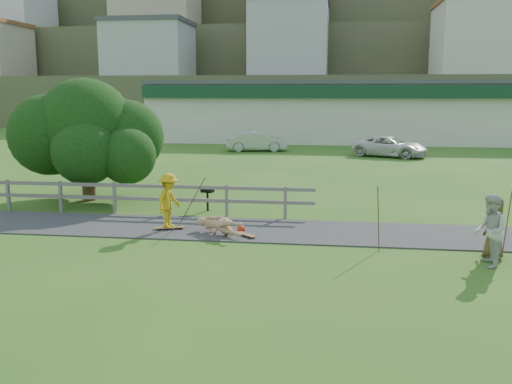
% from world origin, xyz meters
% --- Properties ---
extents(ground, '(260.00, 260.00, 0.00)m').
position_xyz_m(ground, '(0.00, 0.00, 0.00)').
color(ground, '#2C611B').
rests_on(ground, ground).
extents(path, '(34.00, 3.00, 0.04)m').
position_xyz_m(path, '(0.00, 1.50, 0.02)').
color(path, '#323234').
rests_on(path, ground).
extents(fence, '(15.05, 0.10, 1.10)m').
position_xyz_m(fence, '(-4.62, 3.30, 0.72)').
color(fence, '#615B55').
rests_on(fence, ground).
extents(strip_mall, '(32.50, 10.75, 5.10)m').
position_xyz_m(strip_mall, '(4.00, 34.94, 2.58)').
color(strip_mall, beige).
rests_on(strip_mall, ground).
extents(hillside, '(220.00, 67.00, 47.50)m').
position_xyz_m(hillside, '(0.00, 91.31, 14.41)').
color(hillside, '#535C36').
rests_on(hillside, ground).
extents(skater_rider, '(0.87, 1.20, 1.68)m').
position_xyz_m(skater_rider, '(-1.38, 1.14, 0.84)').
color(skater_rider, gold).
rests_on(skater_rider, ground).
extents(skater_fallen, '(1.28, 1.63, 0.62)m').
position_xyz_m(skater_fallen, '(0.26, 0.74, 0.31)').
color(skater_fallen, tan).
rests_on(skater_fallen, ground).
extents(spectator_a, '(0.73, 0.91, 1.79)m').
position_xyz_m(spectator_a, '(7.40, -1.30, 0.90)').
color(spectator_a, beige).
rests_on(spectator_a, ground).
extents(spectator_c, '(0.61, 0.84, 1.59)m').
position_xyz_m(spectator_c, '(7.70, -0.53, 0.80)').
color(spectator_c, brown).
rests_on(spectator_c, ground).
extents(car_silver, '(4.51, 2.28, 1.42)m').
position_xyz_m(car_silver, '(-2.02, 24.87, 0.71)').
color(car_silver, '#A7AAAF').
rests_on(car_silver, ground).
extents(car_white, '(5.26, 3.89, 1.33)m').
position_xyz_m(car_white, '(7.11, 22.56, 0.66)').
color(car_white, silver).
rests_on(car_white, ground).
extents(tree, '(5.94, 5.94, 3.61)m').
position_xyz_m(tree, '(-5.94, 5.52, 1.80)').
color(tree, black).
rests_on(tree, ground).
extents(bbq, '(0.47, 0.39, 0.89)m').
position_xyz_m(bbq, '(-0.87, 4.16, 0.45)').
color(bbq, black).
rests_on(bbq, ground).
extents(longboard_rider, '(0.92, 0.50, 0.10)m').
position_xyz_m(longboard_rider, '(-1.38, 1.14, 0.05)').
color(longboard_rider, brown).
rests_on(longboard_rider, ground).
extents(longboard_fallen, '(0.76, 0.73, 0.09)m').
position_xyz_m(longboard_fallen, '(1.06, 0.64, 0.05)').
color(longboard_fallen, brown).
rests_on(longboard_fallen, ground).
extents(helmet, '(0.24, 0.24, 0.24)m').
position_xyz_m(helmet, '(0.86, 1.09, 0.12)').
color(helmet, red).
rests_on(helmet, ground).
extents(pole_rider, '(0.03, 0.03, 1.86)m').
position_xyz_m(pole_rider, '(-0.78, 1.54, 0.93)').
color(pole_rider, brown).
rests_on(pole_rider, ground).
extents(pole_spec_left, '(0.03, 0.03, 1.77)m').
position_xyz_m(pole_spec_left, '(4.80, -0.30, 0.89)').
color(pole_spec_left, brown).
rests_on(pole_spec_left, ground).
extents(pole_spec_right, '(0.03, 0.03, 1.72)m').
position_xyz_m(pole_spec_right, '(8.06, -0.30, 0.86)').
color(pole_spec_right, brown).
rests_on(pole_spec_right, ground).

